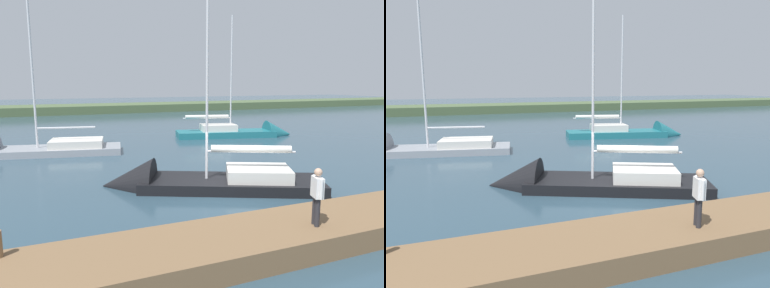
{
  "view_description": "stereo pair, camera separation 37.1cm",
  "coord_description": "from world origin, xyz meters",
  "views": [
    {
      "loc": [
        7.07,
        13.08,
        4.58
      ],
      "look_at": [
        1.09,
        -1.21,
        1.97
      ],
      "focal_mm": 34.06,
      "sensor_mm": 36.0,
      "label": 1
    },
    {
      "loc": [
        6.73,
        13.22,
        4.58
      ],
      "look_at": [
        1.09,
        -1.21,
        1.97
      ],
      "focal_mm": 34.06,
      "sensor_mm": 36.0,
      "label": 2
    }
  ],
  "objects": [
    {
      "name": "dock_pier",
      "position": [
        0.0,
        5.11,
        0.33
      ],
      "size": [
        21.46,
        2.54,
        0.65
      ],
      "primitive_type": "cube",
      "color": "brown",
      "rests_on": "ground_plane"
    },
    {
      "name": "person_on_dock",
      "position": [
        0.17,
        5.51,
        1.59
      ],
      "size": [
        0.36,
        0.6,
        1.63
      ],
      "rotation": [
        0.0,
        0.0,
        5.93
      ],
      "color": "#28282D",
      "rests_on": "dock_pier"
    },
    {
      "name": "sailboat_behind_pier",
      "position": [
        1.24,
        -1.28,
        0.12
      ],
      "size": [
        9.77,
        6.49,
        9.7
      ],
      "rotation": [
        0.0,
        0.0,
        -0.45
      ],
      "color": "black",
      "rests_on": "ground_plane"
    },
    {
      "name": "ground_plane",
      "position": [
        0.0,
        0.0,
        0.0
      ],
      "size": [
        200.0,
        200.0,
        0.0
      ],
      "primitive_type": "plane",
      "color": "#2D4756"
    },
    {
      "name": "far_shoreline",
      "position": [
        0.0,
        -45.56,
        0.0
      ],
      "size": [
        180.0,
        8.0,
        2.4
      ],
      "primitive_type": "cube",
      "color": "#4C603D",
      "rests_on": "ground_plane"
    },
    {
      "name": "sailboat_mid_channel",
      "position": [
        -9.29,
        -13.93,
        0.2
      ],
      "size": [
        10.38,
        4.73,
        11.16
      ],
      "rotation": [
        0.0,
        0.0,
        2.91
      ],
      "color": "#1E6B75",
      "rests_on": "ground_plane"
    },
    {
      "name": "sailboat_outer_mooring",
      "position": [
        8.32,
        -12.29,
        0.13
      ],
      "size": [
        10.51,
        4.69,
        12.38
      ],
      "rotation": [
        0.0,
        0.0,
        -0.2
      ],
      "color": "gray",
      "rests_on": "ground_plane"
    }
  ]
}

